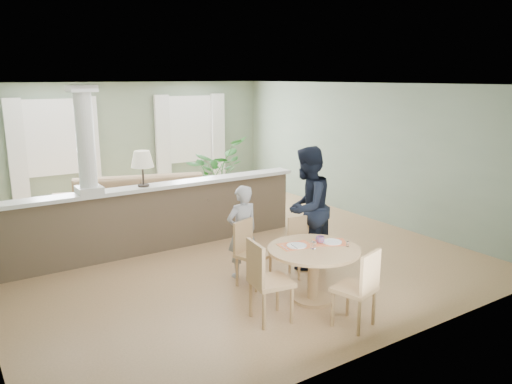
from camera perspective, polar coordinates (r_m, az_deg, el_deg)
ground at (r=8.67m, az=-5.36°, el=-5.94°), size 8.00×8.00×0.00m
room_shell at (r=8.81m, az=-7.71°, el=6.40°), size 7.02×8.02×2.71m
pony_wall at (r=8.26m, az=-12.18°, el=-2.04°), size 5.32×0.38×2.70m
sofa at (r=9.60m, az=-12.96°, el=-1.41°), size 3.46×2.18×0.94m
houseplant at (r=10.97m, az=-4.58°, el=2.21°), size 1.81×1.78×1.52m
dining_table at (r=6.41m, az=6.61°, el=-7.58°), size 1.17×1.17×0.80m
chair_far_boy at (r=6.89m, az=-0.74°, el=-6.64°), size 0.52×0.52×0.90m
chair_far_man at (r=7.29m, az=5.31°, el=-5.83°), size 0.45×0.45×0.84m
chair_near at (r=5.84m, az=11.81°, el=-10.43°), size 0.52×0.52×0.93m
chair_side at (r=5.85m, az=1.05°, el=-9.76°), size 0.50×0.50×0.99m
child_person at (r=7.10m, az=-1.59°, el=-4.54°), size 0.49×0.33×1.34m
man_person at (r=7.44m, az=5.84°, el=-1.81°), size 1.10×1.00×1.83m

